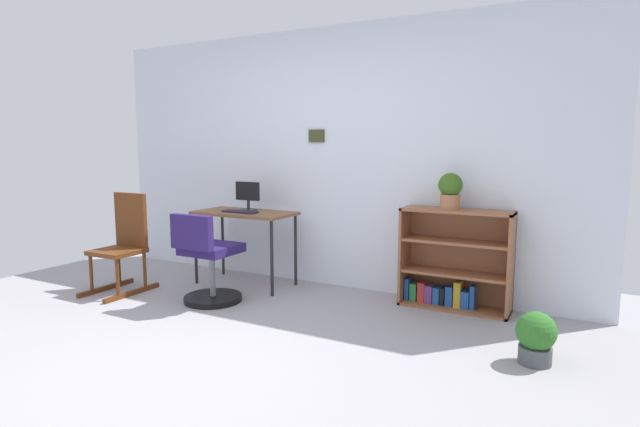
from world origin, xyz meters
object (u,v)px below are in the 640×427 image
at_px(desk, 245,218).
at_px(potted_plant_floor, 536,337).
at_px(monitor, 248,196).
at_px(potted_plant_on_shelf, 450,190).
at_px(rocking_chair, 124,243).
at_px(bookshelf_low, 454,263).
at_px(office_chair, 208,264).
at_px(keyboard, 240,212).

height_order(desk, potted_plant_floor, desk).
bearing_deg(desk, monitor, 101.15).
relative_size(potted_plant_on_shelf, potted_plant_floor, 0.90).
bearing_deg(desk, rocking_chair, -140.77).
distance_m(monitor, potted_plant_on_shelf, 2.02).
bearing_deg(bookshelf_low, office_chair, -154.87).
distance_m(desk, bookshelf_low, 2.07).
distance_m(rocking_chair, potted_plant_on_shelf, 3.09).
distance_m(keyboard, office_chair, 0.70).
relative_size(desk, office_chair, 1.23).
bearing_deg(potted_plant_on_shelf, bookshelf_low, 54.40).
xyz_separation_m(keyboard, potted_plant_on_shelf, (1.99, 0.29, 0.27)).
distance_m(monitor, bookshelf_low, 2.12).
xyz_separation_m(desk, keyboard, (0.01, -0.08, 0.08)).
relative_size(monitor, keyboard, 0.81).
height_order(desk, monitor, monitor).
bearing_deg(potted_plant_floor, monitor, 165.28).
distance_m(keyboard, bookshelf_low, 2.09).
distance_m(office_chair, potted_plant_floor, 2.71).
xyz_separation_m(office_chair, bookshelf_low, (1.96, 0.92, 0.03)).
bearing_deg(potted_plant_on_shelf, potted_plant_floor, -47.42).
xyz_separation_m(monitor, rocking_chair, (-0.88, -0.81, -0.42)).
bearing_deg(monitor, potted_plant_on_shelf, 3.55).
height_order(desk, office_chair, office_chair).
bearing_deg(keyboard, bookshelf_low, 9.71).
bearing_deg(keyboard, potted_plant_on_shelf, 8.27).
bearing_deg(potted_plant_on_shelf, office_chair, -155.83).
xyz_separation_m(potted_plant_on_shelf, potted_plant_floor, (0.79, -0.86, -0.85)).
distance_m(rocking_chair, bookshelf_low, 3.10).
bearing_deg(potted_plant_floor, rocking_chair, -178.79).
bearing_deg(bookshelf_low, rocking_chair, -161.24).
distance_m(office_chair, bookshelf_low, 2.16).
height_order(keyboard, rocking_chair, rocking_chair).
bearing_deg(potted_plant_floor, bookshelf_low, 129.19).
distance_m(desk, rocking_chair, 1.18).
relative_size(desk, rocking_chair, 1.06).
bearing_deg(bookshelf_low, keyboard, -170.29).
height_order(monitor, rocking_chair, monitor).
xyz_separation_m(desk, potted_plant_on_shelf, (1.99, 0.20, 0.35)).
xyz_separation_m(monitor, keyboard, (0.02, -0.16, -0.14)).
height_order(office_chair, bookshelf_low, bookshelf_low).
distance_m(office_chair, rocking_chair, 0.98).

